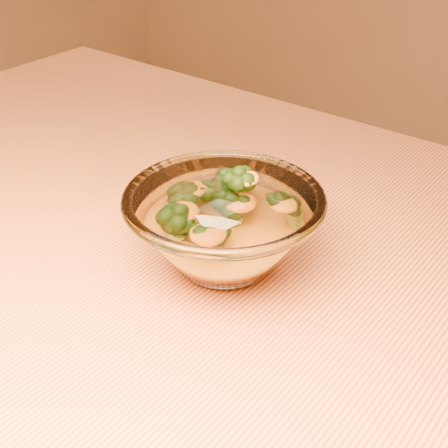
# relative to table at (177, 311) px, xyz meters

# --- Properties ---
(table) EXTENTS (1.20, 0.80, 0.75)m
(table) POSITION_rel_table_xyz_m (0.00, 0.00, 0.00)
(table) COLOR #CC7D3D
(table) RESTS_ON ground
(glass_bowl) EXTENTS (0.19, 0.19, 0.09)m
(glass_bowl) POSITION_rel_table_xyz_m (0.07, -0.00, 0.14)
(glass_bowl) COLOR white
(glass_bowl) RESTS_ON table
(cheese_sauce) EXTENTS (0.11, 0.11, 0.03)m
(cheese_sauce) POSITION_rel_table_xyz_m (0.07, -0.00, 0.13)
(cheese_sauce) COLOR #FCA715
(cheese_sauce) RESTS_ON glass_bowl
(broccoli_heap) EXTENTS (0.12, 0.12, 0.07)m
(broccoli_heap) POSITION_rel_table_xyz_m (0.06, 0.01, 0.16)
(broccoli_heap) COLOR black
(broccoli_heap) RESTS_ON cheese_sauce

